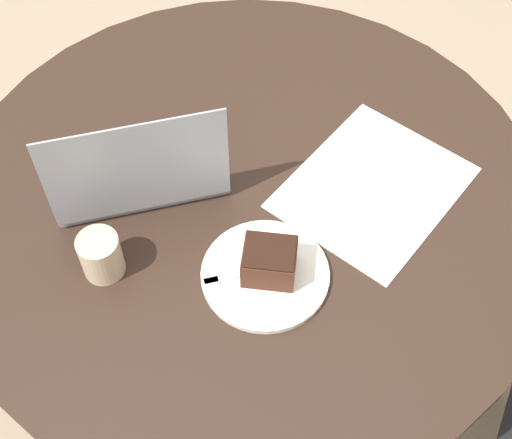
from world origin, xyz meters
The scene contains 8 objects.
ground_plane centered at (0.00, 0.00, 0.00)m, with size 12.00×12.00×0.00m, color gray.
dining_table centered at (0.00, 0.00, 0.63)m, with size 1.20×1.20×0.78m.
paper_document centered at (-0.05, 0.25, 0.78)m, with size 0.45×0.43×0.00m.
plate centered at (0.19, 0.07, 0.78)m, with size 0.24×0.24×0.01m.
cake_slice centered at (0.18, 0.08, 0.82)m, with size 0.09×0.10×0.07m.
fork centered at (0.20, 0.02, 0.79)m, with size 0.09×0.16×0.00m.
coffee_glass centered at (0.23, -0.22, 0.82)m, with size 0.08×0.08×0.09m.
laptop centered at (0.02, -0.22, 0.82)m, with size 0.34×0.40×0.25m.
Camera 1 is at (0.85, 0.18, 1.90)m, focal length 50.00 mm.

